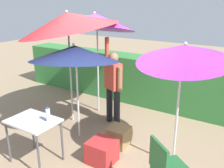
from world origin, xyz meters
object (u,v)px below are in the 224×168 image
(cooler_box, at_px, (102,152))
(bottle_water, at_px, (48,115))
(umbrella_orange, at_px, (184,53))
(umbrella_rainbow, at_px, (75,53))
(person_vendor, at_px, (113,83))
(umbrella_navy, at_px, (96,21))
(chair_plastic, at_px, (166,166))
(umbrella_yellow, at_px, (67,22))
(folding_table, at_px, (34,125))
(crate_cardboard, at_px, (118,136))

(cooler_box, bearing_deg, bottle_water, -146.53)
(umbrella_orange, relative_size, cooler_box, 4.81)
(umbrella_rainbow, height_order, person_vendor, umbrella_rainbow)
(umbrella_navy, relative_size, chair_plastic, 2.83)
(person_vendor, xyz_separation_m, cooler_box, (0.60, -1.32, -0.74))
(umbrella_orange, distance_m, bottle_water, 2.29)
(umbrella_yellow, height_order, umbrella_navy, umbrella_yellow)
(umbrella_orange, relative_size, folding_table, 2.66)
(umbrella_navy, bearing_deg, folding_table, -81.68)
(person_vendor, relative_size, crate_cardboard, 4.80)
(chair_plastic, distance_m, crate_cardboard, 1.52)
(crate_cardboard, distance_m, bottle_water, 1.45)
(person_vendor, distance_m, cooler_box, 1.62)
(umbrella_orange, height_order, cooler_box, umbrella_orange)
(umbrella_rainbow, xyz_separation_m, folding_table, (-0.05, -1.05, -1.02))
(umbrella_yellow, xyz_separation_m, cooler_box, (1.44, -0.92, -2.01))
(person_vendor, xyz_separation_m, folding_table, (-0.35, -1.89, -0.26))
(umbrella_orange, distance_m, umbrella_navy, 2.61)
(umbrella_yellow, distance_m, folding_table, 2.19)
(umbrella_rainbow, relative_size, person_vendor, 1.06)
(umbrella_navy, bearing_deg, bottle_water, -75.05)
(umbrella_orange, xyz_separation_m, cooler_box, (-1.06, -0.58, -1.70))
(chair_plastic, height_order, cooler_box, chair_plastic)
(umbrella_orange, relative_size, person_vendor, 1.13)
(crate_cardboard, height_order, folding_table, folding_table)
(crate_cardboard, bearing_deg, chair_plastic, -33.45)
(crate_cardboard, bearing_deg, umbrella_orange, -1.20)
(umbrella_orange, xyz_separation_m, umbrella_yellow, (-2.50, 0.34, 0.31))
(bottle_water, bearing_deg, umbrella_yellow, 117.60)
(umbrella_rainbow, bearing_deg, crate_cardboard, 8.34)
(person_vendor, distance_m, chair_plastic, 2.40)
(umbrella_yellow, bearing_deg, person_vendor, 25.35)
(umbrella_orange, height_order, umbrella_navy, umbrella_navy)
(umbrella_rainbow, height_order, crate_cardboard, umbrella_rainbow)
(chair_plastic, bearing_deg, folding_table, -170.56)
(cooler_box, xyz_separation_m, folding_table, (-0.95, -0.57, 0.48))
(umbrella_yellow, distance_m, bottle_water, 2.05)
(umbrella_yellow, relative_size, umbrella_navy, 1.04)
(umbrella_rainbow, bearing_deg, person_vendor, 70.22)
(umbrella_rainbow, distance_m, crate_cardboard, 1.74)
(umbrella_orange, relative_size, bottle_water, 8.87)
(umbrella_orange, relative_size, chair_plastic, 2.39)
(chair_plastic, bearing_deg, umbrella_navy, 142.63)
(umbrella_yellow, distance_m, person_vendor, 1.57)
(cooler_box, bearing_deg, umbrella_orange, 28.57)
(umbrella_orange, height_order, bottle_water, umbrella_orange)
(umbrella_orange, height_order, person_vendor, umbrella_orange)
(folding_table, bearing_deg, crate_cardboard, 52.01)
(umbrella_rainbow, height_order, cooler_box, umbrella_rainbow)
(person_vendor, height_order, cooler_box, person_vendor)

